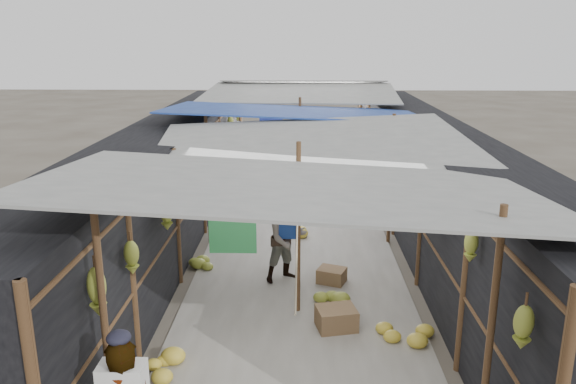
# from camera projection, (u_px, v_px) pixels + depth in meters

# --- Properties ---
(aisle_slab) EXTENTS (3.60, 16.00, 0.02)m
(aisle_slab) POSITION_uv_depth(u_px,v_px,m) (299.00, 233.00, 11.85)
(aisle_slab) COLOR #9E998E
(aisle_slab) RESTS_ON ground
(stall_left) EXTENTS (1.40, 15.00, 2.30)m
(stall_left) POSITION_uv_depth(u_px,v_px,m) (169.00, 180.00, 11.61)
(stall_left) COLOR black
(stall_left) RESTS_ON ground
(stall_right) EXTENTS (1.40, 15.00, 2.30)m
(stall_right) POSITION_uv_depth(u_px,v_px,m) (431.00, 181.00, 11.48)
(stall_right) COLOR black
(stall_right) RESTS_ON ground
(crate_near) EXTENTS (0.62, 0.54, 0.32)m
(crate_near) POSITION_uv_depth(u_px,v_px,m) (336.00, 319.00, 7.92)
(crate_near) COLOR olive
(crate_near) RESTS_ON ground
(crate_mid) EXTENTS (0.54, 0.49, 0.27)m
(crate_mid) POSITION_uv_depth(u_px,v_px,m) (332.00, 276.00, 9.41)
(crate_mid) COLOR olive
(crate_mid) RESTS_ON ground
(crate_back) EXTENTS (0.55, 0.49, 0.30)m
(crate_back) POSITION_uv_depth(u_px,v_px,m) (266.00, 193.00, 14.35)
(crate_back) COLOR olive
(crate_back) RESTS_ON ground
(black_basin) EXTENTS (0.56, 0.56, 0.17)m
(black_basin) POSITION_uv_depth(u_px,v_px,m) (363.00, 195.00, 14.38)
(black_basin) COLOR black
(black_basin) RESTS_ON ground
(shopper_blue) EXTENTS (0.92, 0.86, 1.51)m
(shopper_blue) POSITION_uv_depth(u_px,v_px,m) (287.00, 238.00, 9.37)
(shopper_blue) COLOR #1E4096
(shopper_blue) RESTS_ON ground
(vendor_seated) EXTENTS (0.30, 0.52, 0.80)m
(vendor_seated) POSITION_uv_depth(u_px,v_px,m) (344.00, 178.00, 14.89)
(vendor_seated) COLOR #514D46
(vendor_seated) RESTS_ON ground
(market_canopy) EXTENTS (5.62, 15.20, 2.77)m
(market_canopy) POSITION_uv_depth(u_px,v_px,m) (301.00, 117.00, 11.54)
(market_canopy) COLOR brown
(market_canopy) RESTS_ON ground
(hanging_bananas) EXTENTS (3.96, 14.30, 0.74)m
(hanging_bananas) POSITION_uv_depth(u_px,v_px,m) (301.00, 156.00, 11.30)
(hanging_bananas) COLOR olive
(hanging_bananas) RESTS_ON ground
(floor_bananas) EXTENTS (3.96, 10.13, 0.34)m
(floor_bananas) POSITION_uv_depth(u_px,v_px,m) (283.00, 231.00, 11.52)
(floor_bananas) COLOR olive
(floor_bananas) RESTS_ON ground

